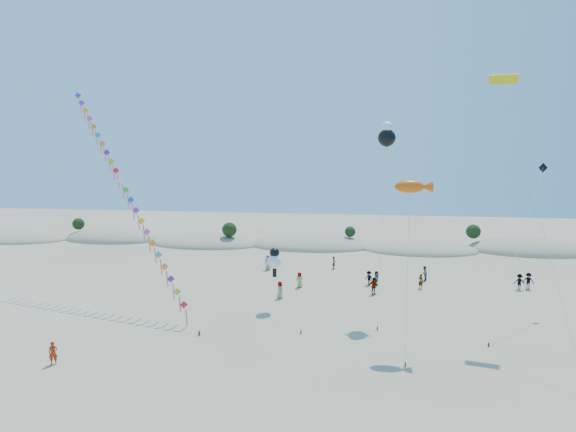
{
  "coord_description": "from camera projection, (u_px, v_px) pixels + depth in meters",
  "views": [
    {
      "loc": [
        6.21,
        -25.93,
        14.78
      ],
      "look_at": [
        0.85,
        14.0,
        8.98
      ],
      "focal_mm": 30.0,
      "sensor_mm": 36.0,
      "label": 1
    }
  ],
  "objects": [
    {
      "name": "kite_train",
      "position": [
        124.0,
        187.0,
        46.02
      ],
      "size": [
        18.96,
        15.8,
        21.06
      ],
      "color": "#3F2D1E",
      "rests_on": "ground"
    },
    {
      "name": "beachgoers",
      "position": [
        391.0,
        278.0,
        51.66
      ],
      "size": [
        29.55,
        12.99,
        1.79
      ],
      "color": "slate",
      "rests_on": "ground"
    },
    {
      "name": "parafoil_kite",
      "position": [
        505.0,
        84.0,
        39.07
      ],
      "size": [
        3.14,
        14.2,
        20.68
      ],
      "color": "#3F2D1E",
      "rests_on": "ground"
    },
    {
      "name": "cartoon_kite_high",
      "position": [
        387.0,
        136.0,
        42.97
      ],
      "size": [
        2.0,
        7.11,
        17.04
      ],
      "color": "#3F2D1E",
      "rests_on": "ground"
    },
    {
      "name": "fish_kite",
      "position": [
        414.0,
        187.0,
        36.01
      ],
      "size": [
        2.79,
        5.84,
        12.33
      ],
      "color": "#3F2D1E",
      "rests_on": "ground"
    },
    {
      "name": "cartoon_kite_low",
      "position": [
        275.0,
        260.0,
        43.86
      ],
      "size": [
        3.79,
        6.59,
        5.7
      ],
      "color": "#3F2D1E",
      "rests_on": "ground"
    },
    {
      "name": "dark_kite",
      "position": [
        528.0,
        216.0,
        41.9
      ],
      "size": [
        7.74,
        11.95,
        13.34
      ],
      "color": "#3F2D1E",
      "rests_on": "ground"
    },
    {
      "name": "ground",
      "position": [
        242.0,
        400.0,
        28.36
      ],
      "size": [
        160.0,
        160.0,
        0.0
      ],
      "primitive_type": "plane",
      "color": "gray",
      "rests_on": "ground"
    },
    {
      "name": "flyer_foreground",
      "position": [
        53.0,
        353.0,
        32.86
      ],
      "size": [
        0.7,
        0.6,
        1.62
      ],
      "primitive_type": "imported",
      "rotation": [
        0.0,
        0.0,
        0.44
      ],
      "color": "#A9280D",
      "rests_on": "ground"
    },
    {
      "name": "dune_ridge",
      "position": [
        317.0,
        245.0,
        72.49
      ],
      "size": [
        145.3,
        11.49,
        5.57
      ],
      "color": "gray",
      "rests_on": "ground"
    }
  ]
}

